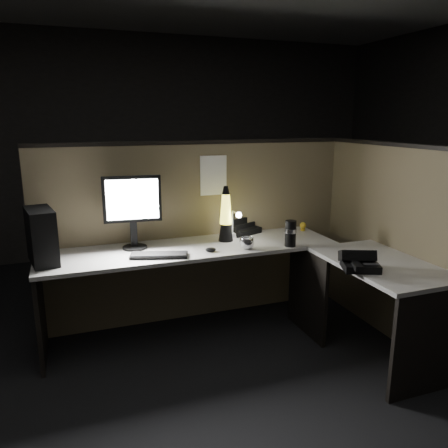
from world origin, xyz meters
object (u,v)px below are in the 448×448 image
object	(u,v)px
keyboard	(159,255)
lava_lamp	(226,218)
desk_phone	(359,262)
pc_tower	(41,236)
monitor	(132,205)

from	to	relation	value
keyboard	lava_lamp	distance (m)	0.67
desk_phone	pc_tower	bearing A→B (deg)	178.66
monitor	keyboard	xyz separation A→B (m)	(0.13, -0.28, -0.33)
keyboard	desk_phone	distance (m)	1.39
lava_lamp	desk_phone	world-z (taller)	lava_lamp
desk_phone	monitor	bearing A→B (deg)	165.38
monitor	lava_lamp	world-z (taller)	monitor
monitor	keyboard	world-z (taller)	monitor
monitor	keyboard	size ratio (longest dim) A/B	1.36
pc_tower	desk_phone	world-z (taller)	pc_tower
monitor	lava_lamp	distance (m)	0.75
keyboard	pc_tower	bearing A→B (deg)	-173.83
monitor	keyboard	bearing A→B (deg)	-59.39
pc_tower	desk_phone	bearing A→B (deg)	-34.12
pc_tower	monitor	world-z (taller)	monitor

